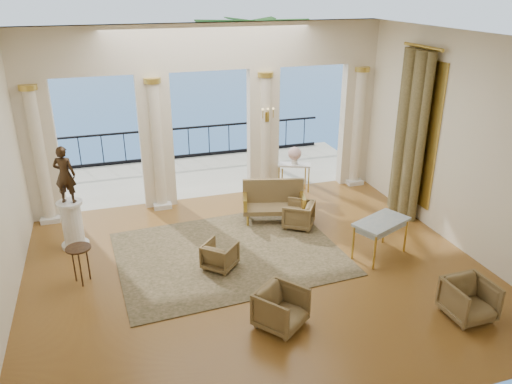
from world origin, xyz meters
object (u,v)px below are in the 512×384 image
object	(u,v)px
statue	(65,175)
console_table	(294,169)
armchair_d	(220,254)
armchair_a	(281,307)
armchair_c	(299,214)
game_table	(381,224)
pedestal	(73,225)
settee	(274,201)
side_table	(79,252)
armchair_b	(469,298)

from	to	relation	value
statue	console_table	distance (m)	5.96
armchair_d	armchair_a	bearing A→B (deg)	146.94
armchair_c	game_table	xyz separation A→B (m)	(1.13, -1.76, 0.39)
armchair_d	pedestal	bearing A→B (deg)	10.04
game_table	statue	distance (m)	6.66
console_table	settee	bearing A→B (deg)	-103.52
pedestal	armchair_d	bearing A→B (deg)	-32.74
settee	side_table	bearing A→B (deg)	-145.98
pedestal	console_table	xyz separation A→B (m)	(5.70, 1.42, 0.17)
armchair_b	console_table	world-z (taller)	console_table
armchair_c	statue	xyz separation A→B (m)	(-5.03, 0.58, 1.35)
settee	console_table	distance (m)	1.82
armchair_a	statue	bearing A→B (deg)	92.97
armchair_b	game_table	xyz separation A→B (m)	(-0.36, 2.34, 0.34)
armchair_b	armchair_d	world-z (taller)	armchair_b
armchair_b	side_table	bearing A→B (deg)	152.38
game_table	pedestal	xyz separation A→B (m)	(-6.16, 2.34, -0.22)
armchair_a	game_table	size ratio (longest dim) A/B	0.56
armchair_d	side_table	xyz separation A→B (m)	(-2.67, 0.27, 0.35)
armchair_b	armchair_c	world-z (taller)	armchair_b
armchair_c	console_table	xyz separation A→B (m)	(0.67, 2.00, 0.34)
armchair_a	statue	size ratio (longest dim) A/B	0.61
armchair_a	side_table	distance (m)	4.01
settee	armchair_b	bearing A→B (deg)	-52.69
armchair_c	armchair_d	size ratio (longest dim) A/B	1.11
armchair_d	pedestal	world-z (taller)	pedestal
armchair_b	pedestal	xyz separation A→B (m)	(-6.52, 4.69, 0.13)
settee	game_table	xyz separation A→B (m)	(1.56, -2.32, 0.25)
armchair_c	pedestal	bearing A→B (deg)	-62.94
armchair_a	console_table	xyz separation A→B (m)	(2.33, 5.36, 0.31)
statue	console_table	world-z (taller)	statue
game_table	armchair_d	bearing A→B (deg)	147.54
settee	armchair_a	bearing A→B (deg)	-92.54
console_table	side_table	world-z (taller)	console_table
armchair_a	game_table	world-z (taller)	game_table
settee	side_table	size ratio (longest dim) A/B	2.08
armchair_c	settee	size ratio (longest dim) A/B	0.43
game_table	armchair_c	bearing A→B (deg)	99.11
console_table	side_table	size ratio (longest dim) A/B	1.22
armchair_a	game_table	bearing A→B (deg)	-7.66
game_table	pedestal	distance (m)	6.60
statue	console_table	xyz separation A→B (m)	(5.70, 1.42, -1.00)
statue	armchair_a	bearing A→B (deg)	150.09
statue	console_table	size ratio (longest dim) A/B	1.32
armchair_a	console_table	distance (m)	5.86
armchair_c	settee	xyz separation A→B (m)	(-0.43, 0.56, 0.14)
armchair_c	side_table	bearing A→B (deg)	-45.09
pedestal	console_table	bearing A→B (deg)	13.98
armchair_d	game_table	bearing A→B (deg)	-146.11
armchair_d	side_table	distance (m)	2.70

